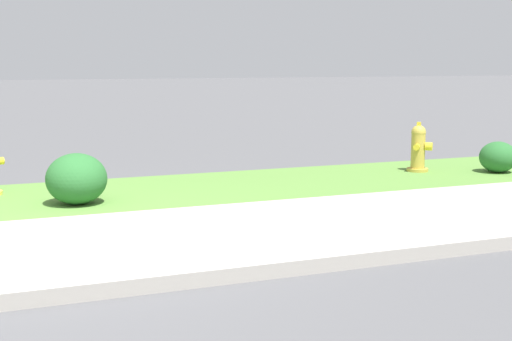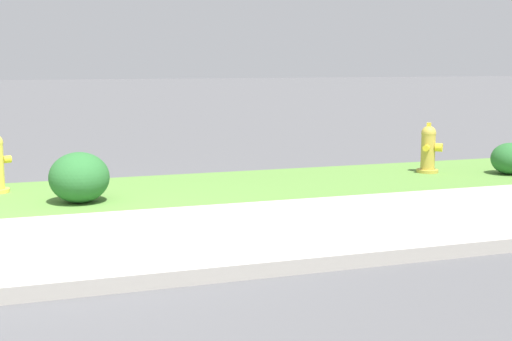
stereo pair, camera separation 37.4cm
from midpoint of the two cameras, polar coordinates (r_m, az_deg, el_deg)
The scene contains 7 objects.
ground_plane at distance 6.41m, azimuth -18.45°, elevation -6.17°, with size 120.00×120.00×0.00m, color #515154.
sidewalk_pavement at distance 6.41m, azimuth -18.45°, elevation -6.12°, with size 18.00×2.58×0.01m, color #ADA89E.
grass_verge at distance 8.78m, azimuth -19.41°, elevation -2.23°, with size 18.00×2.29×0.01m, color #568438.
street_curb at distance 5.07m, azimuth -17.55°, elevation -9.33°, with size 18.00×0.16×0.12m, color #ADA89E.
fire_hydrant_near_corner at distance 10.61m, azimuth 11.89°, elevation 1.77°, with size 0.35×0.35×0.73m.
shrub_bush_near_lamp at distance 8.30m, azimuth -15.42°, elevation -0.66°, with size 0.68×0.68×0.58m.
shrub_bush_mid_verge at distance 10.83m, azimuth 17.87°, elevation 1.03°, with size 0.53×0.53×0.45m.
Camera 1 is at (-0.47, -6.13, 1.60)m, focal length 50.00 mm.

